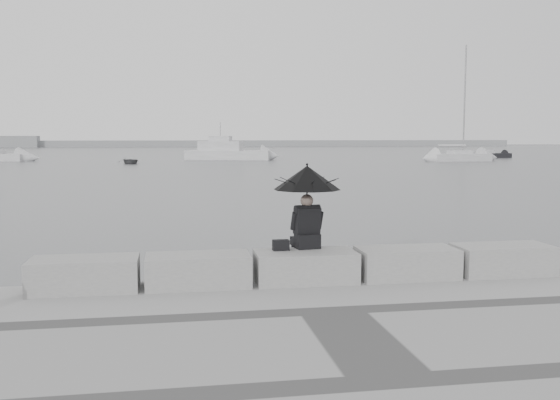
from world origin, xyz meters
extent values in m
plane|color=#4E5154|center=(0.00, 0.00, 0.00)|extent=(360.00, 360.00, 0.00)
cube|color=gray|center=(-3.40, -0.45, 0.75)|extent=(1.60, 0.80, 0.50)
cube|color=gray|center=(-1.70, -0.45, 0.75)|extent=(1.60, 0.80, 0.50)
cube|color=gray|center=(0.00, -0.45, 0.75)|extent=(1.60, 0.80, 0.50)
cube|color=gray|center=(1.70, -0.45, 0.75)|extent=(1.60, 0.80, 0.50)
cube|color=gray|center=(3.40, -0.45, 0.75)|extent=(1.60, 0.80, 0.50)
sphere|color=#726056|center=(0.09, -0.13, 1.78)|extent=(0.21, 0.21, 0.21)
cylinder|color=black|center=(0.09, -0.14, 1.85)|extent=(0.02, 0.02, 1.00)
cone|color=black|center=(0.09, -0.14, 2.15)|extent=(1.10, 1.10, 0.39)
sphere|color=black|center=(0.09, -0.14, 2.37)|extent=(0.04, 0.04, 0.04)
cube|color=black|center=(-0.37, -0.29, 1.08)|extent=(0.26, 0.15, 0.17)
cube|color=gray|center=(0.00, 155.00, 0.80)|extent=(180.00, 6.00, 1.60)
cube|color=silver|center=(29.48, 55.45, 0.35)|extent=(7.14, 3.28, 0.90)
cube|color=silver|center=(29.48, 55.45, 0.95)|extent=(2.60, 1.90, 0.50)
cylinder|color=gray|center=(29.48, 55.45, 6.80)|extent=(0.16, 0.16, 12.00)
cylinder|color=gray|center=(29.48, 55.45, 1.60)|extent=(3.85, 0.61, 0.10)
cube|color=silver|center=(4.33, 63.85, 0.50)|extent=(10.39, 5.87, 1.20)
cube|color=silver|center=(4.33, 63.85, 1.60)|extent=(5.45, 3.69, 1.20)
cube|color=silver|center=(4.33, 63.85, 2.50)|extent=(2.89, 2.32, 0.60)
cylinder|color=gray|center=(4.33, 63.85, 3.60)|extent=(0.08, 0.08, 1.60)
cube|color=black|center=(38.14, 64.27, 0.25)|extent=(5.24, 2.56, 0.70)
cube|color=silver|center=(38.14, 64.27, 0.75)|extent=(1.71, 1.47, 0.50)
imported|color=slate|center=(-6.44, 55.08, 0.28)|extent=(3.57, 2.25, 0.56)
camera|label=1|loc=(-2.04, -10.02, 2.83)|focal=40.00mm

